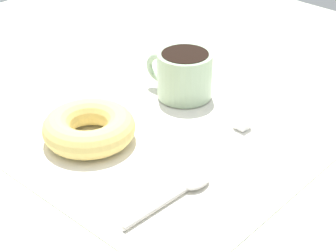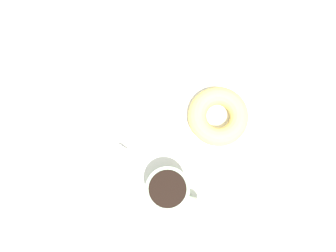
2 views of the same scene
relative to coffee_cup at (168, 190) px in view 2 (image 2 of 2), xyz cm
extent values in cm
cube|color=beige|center=(-12.64, -4.91, -4.73)|extent=(120.00, 120.00, 2.00)
cube|color=white|center=(-9.93, -6.82, -3.58)|extent=(37.29, 37.29, 0.30)
cylinder|color=#9EB793|center=(0.04, -0.18, -0.18)|extent=(7.84, 7.84, 6.51)
cylinder|color=black|center=(0.04, -0.18, 2.87)|extent=(6.64, 6.64, 0.60)
torus|color=#9EB793|center=(-0.84, 4.02, -0.18)|extent=(1.81, 4.63, 4.54)
torus|color=#E5C66B|center=(-16.99, 0.11, -1.64)|extent=(11.69, 11.69, 3.58)
ellipsoid|color=#B7B2A8|center=(-14.36, -15.69, -2.98)|extent=(3.60, 2.40, 0.90)
cylinder|color=#B7B2A8|center=(-20.23, -15.69, -3.15)|extent=(9.78, 0.56, 0.56)
cube|color=white|center=(-1.02, -11.62, -2.56)|extent=(1.75, 1.75, 1.75)
camera|label=1|loc=(-52.13, -49.11, 35.20)|focal=60.00mm
camera|label=2|loc=(1.11, 0.65, 68.90)|focal=40.00mm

